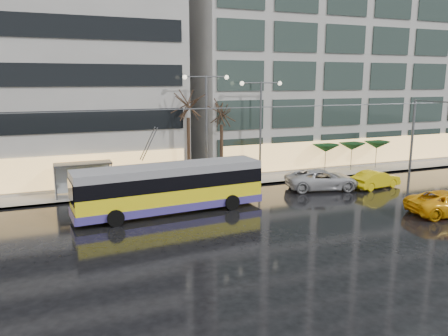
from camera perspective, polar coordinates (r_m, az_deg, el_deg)
ground at (r=26.91m, az=1.35°, el=-7.62°), size 140.00×140.00×0.00m
sidewalk at (r=40.24m, az=-3.75°, el=-1.10°), size 80.00×10.00×0.15m
kerb at (r=35.68m, az=-1.32°, el=-2.71°), size 80.00×0.10×0.15m
building_right at (r=51.49m, az=13.23°, el=15.43°), size 32.00×14.00×25.00m
trolleybus at (r=29.48m, az=-7.04°, el=-2.78°), size 12.85×5.22×5.88m
catenary at (r=33.52m, az=-2.30°, el=3.65°), size 42.24×5.12×7.00m
bus_shelter at (r=34.84m, az=-18.55°, el=-0.47°), size 4.20×1.60×2.51m
street_lamp_near at (r=36.36m, az=-2.32°, el=7.01°), size 3.96×0.36×9.03m
street_lamp_far at (r=38.30m, az=4.81°, el=6.79°), size 3.96×0.36×8.53m
tree_a at (r=36.02m, az=-4.72°, el=8.69°), size 3.20×3.20×8.40m
tree_b at (r=37.22m, az=-0.33°, el=7.75°), size 3.20×3.20×7.70m
parasol_a at (r=42.39m, az=13.15°, el=2.53°), size 2.50×2.50×2.65m
parasol_b at (r=44.15m, az=16.36°, el=2.71°), size 2.50×2.50×2.65m
parasol_c at (r=46.04m, az=19.33°, el=2.87°), size 2.50×2.50×2.65m
taxi_b at (r=38.18m, az=19.20°, el=-1.40°), size 4.62×2.20×1.46m
sedan_silver at (r=36.47m, az=12.72°, el=-1.46°), size 6.43×4.09×1.65m
pedestrian_a at (r=34.01m, az=-13.50°, el=-1.06°), size 1.04×1.06×2.19m
pedestrian_b at (r=35.68m, az=-16.34°, el=-1.63°), size 1.02×0.91×1.72m
pedestrian_c at (r=34.01m, az=-18.80°, el=-1.97°), size 1.04×0.83×2.11m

